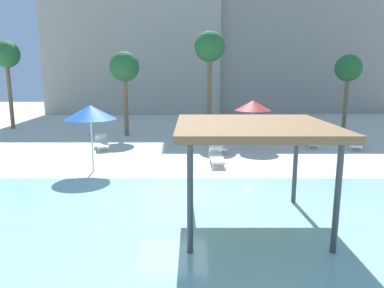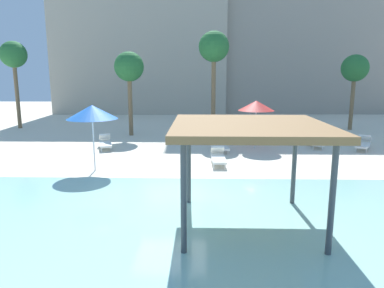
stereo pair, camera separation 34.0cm
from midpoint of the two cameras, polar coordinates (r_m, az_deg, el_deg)
ground_plane at (r=12.51m, az=-3.98°, el=-7.64°), size 80.00×80.00×0.00m
lagoon_water at (r=7.74m, az=-6.86°, el=-20.11°), size 44.00×13.50×0.04m
shade_pavilion at (r=9.33m, az=8.80°, el=2.18°), size 3.94×3.94×2.77m
beach_umbrella_blue_0 at (r=15.20m, az=-16.44°, el=4.86°), size 2.08×2.08×2.77m
beach_umbrella_red_1 at (r=19.59m, az=9.29°, el=6.07°), size 1.94×1.94×2.61m
lounge_chair_0 at (r=16.28m, az=3.43°, el=-1.98°), size 0.65×1.91×0.74m
lounge_chair_2 at (r=21.21m, az=18.21°, el=0.57°), size 0.94×1.97×0.74m
lounge_chair_4 at (r=21.46m, az=24.70°, el=0.22°), size 1.46×1.94×0.74m
lounge_chair_5 at (r=20.13m, az=-14.57°, el=0.22°), size 1.15×1.99×0.74m
lounge_chair_6 at (r=18.99m, az=3.60°, el=-0.08°), size 0.88×1.97×0.74m
palm_tree_0 at (r=29.55m, az=-27.70°, el=12.26°), size 1.90×1.90×6.34m
palm_tree_1 at (r=22.99m, az=2.49°, el=14.84°), size 1.90×1.90×6.63m
palm_tree_2 at (r=28.38m, az=23.42°, el=10.83°), size 1.90×1.90×5.36m
palm_tree_3 at (r=23.75m, az=-11.02°, el=11.77°), size 1.90×1.90×5.42m
hotel_block_0 at (r=40.77m, az=-8.87°, el=16.74°), size 17.33×9.66×16.15m
hotel_block_1 at (r=41.87m, az=13.31°, el=19.52°), size 23.08×8.43×20.63m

